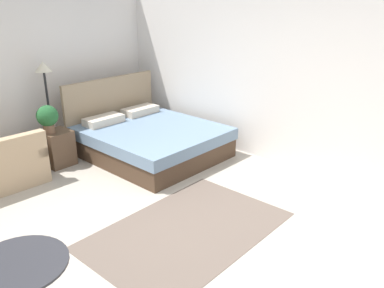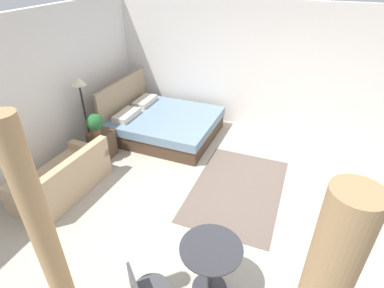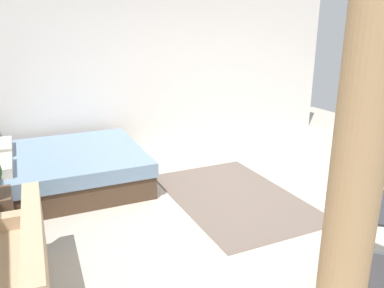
{
  "view_description": "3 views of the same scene",
  "coord_description": "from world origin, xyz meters",
  "px_view_note": "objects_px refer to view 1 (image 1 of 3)",
  "views": [
    {
      "loc": [
        -2.48,
        -2.66,
        2.47
      ],
      "look_at": [
        0.67,
        0.14,
        0.87
      ],
      "focal_mm": 36.92,
      "sensor_mm": 36.0,
      "label": 1
    },
    {
      "loc": [
        -3.75,
        -0.87,
        3.41
      ],
      "look_at": [
        0.17,
        0.66,
        0.82
      ],
      "focal_mm": 28.73,
      "sensor_mm": 36.0,
      "label": 2
    },
    {
      "loc": [
        -3.53,
        2.26,
        2.11
      ],
      "look_at": [
        0.46,
        0.41,
        0.73
      ],
      "focal_mm": 36.08,
      "sensor_mm": 36.0,
      "label": 3
    }
  ],
  "objects_px": {
    "potted_plant": "(47,117)",
    "floor_lamp": "(46,85)",
    "bed": "(149,139)",
    "nightstand": "(58,148)"
  },
  "relations": [
    {
      "from": "potted_plant",
      "to": "floor_lamp",
      "type": "distance_m",
      "value": 0.62
    },
    {
      "from": "bed",
      "to": "nightstand",
      "type": "relative_size",
      "value": 3.96
    },
    {
      "from": "bed",
      "to": "floor_lamp",
      "type": "relative_size",
      "value": 1.41
    },
    {
      "from": "nightstand",
      "to": "potted_plant",
      "type": "height_order",
      "value": "potted_plant"
    },
    {
      "from": "potted_plant",
      "to": "floor_lamp",
      "type": "relative_size",
      "value": 0.28
    },
    {
      "from": "potted_plant",
      "to": "bed",
      "type": "bearing_deg",
      "value": -28.78
    },
    {
      "from": "floor_lamp",
      "to": "potted_plant",
      "type": "bearing_deg",
      "value": -121.69
    },
    {
      "from": "bed",
      "to": "nightstand",
      "type": "distance_m",
      "value": 1.42
    },
    {
      "from": "nightstand",
      "to": "potted_plant",
      "type": "bearing_deg",
      "value": -179.18
    },
    {
      "from": "nightstand",
      "to": "floor_lamp",
      "type": "xyz_separation_m",
      "value": [
        0.16,
        0.42,
        0.89
      ]
    }
  ]
}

